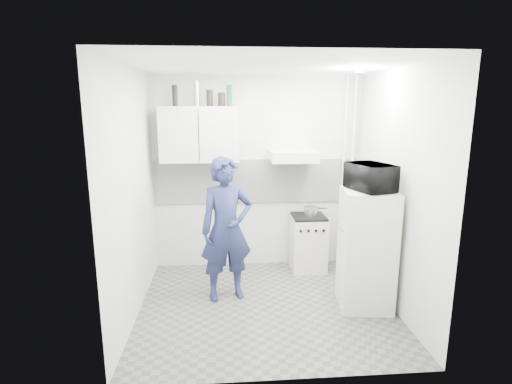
{
  "coord_description": "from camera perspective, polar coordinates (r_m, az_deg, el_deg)",
  "views": [
    {
      "loc": [
        -0.44,
        -4.1,
        2.21
      ],
      "look_at": [
        -0.09,
        0.3,
        1.25
      ],
      "focal_mm": 28.0,
      "sensor_mm": 36.0,
      "label": 1
    }
  ],
  "objects": [
    {
      "name": "floor",
      "position": [
        4.68,
        1.42,
        -15.92
      ],
      "size": [
        2.8,
        2.8,
        0.0
      ],
      "primitive_type": "plane",
      "color": "#5A5C51",
      "rests_on": "ground"
    },
    {
      "name": "ceiling",
      "position": [
        4.14,
        1.62,
        17.66
      ],
      "size": [
        2.8,
        2.8,
        0.0
      ],
      "primitive_type": "plane",
      "color": "white",
      "rests_on": "wall_back"
    },
    {
      "name": "wall_back",
      "position": [
        5.45,
        0.13,
        2.64
      ],
      "size": [
        2.8,
        0.0,
        2.8
      ],
      "primitive_type": "plane",
      "rotation": [
        1.57,
        0.0,
        0.0
      ],
      "color": "silver",
      "rests_on": "floor"
    },
    {
      "name": "wall_left",
      "position": [
        4.31,
        -17.33,
        -0.49
      ],
      "size": [
        0.0,
        2.6,
        2.6
      ],
      "primitive_type": "plane",
      "rotation": [
        1.57,
        0.0,
        1.57
      ],
      "color": "silver",
      "rests_on": "floor"
    },
    {
      "name": "wall_right",
      "position": [
        4.59,
        19.18,
        0.13
      ],
      "size": [
        0.0,
        2.6,
        2.6
      ],
      "primitive_type": "plane",
      "rotation": [
        1.57,
        0.0,
        -1.57
      ],
      "color": "silver",
      "rests_on": "floor"
    },
    {
      "name": "person",
      "position": [
        4.57,
        -4.23,
        -5.33
      ],
      "size": [
        0.68,
        0.53,
        1.66
      ],
      "primitive_type": "imported",
      "rotation": [
        0.0,
        0.0,
        0.24
      ],
      "color": "#1D254A",
      "rests_on": "floor"
    },
    {
      "name": "stove",
      "position": [
        5.54,
        7.42,
        -7.29
      ],
      "size": [
        0.46,
        0.46,
        0.73
      ],
      "primitive_type": "cube",
      "color": "silver",
      "rests_on": "floor"
    },
    {
      "name": "fridge",
      "position": [
        4.59,
        15.49,
        -7.9
      ],
      "size": [
        0.61,
        0.61,
        1.33
      ],
      "primitive_type": "cube",
      "rotation": [
        0.0,
        0.0,
        -0.12
      ],
      "color": "beige",
      "rests_on": "floor"
    },
    {
      "name": "stove_top",
      "position": [
        5.42,
        7.53,
        -3.51
      ],
      "size": [
        0.44,
        0.44,
        0.03
      ],
      "primitive_type": "cube",
      "color": "black",
      "rests_on": "stove"
    },
    {
      "name": "saucepan",
      "position": [
        5.47,
        7.81,
        -2.66
      ],
      "size": [
        0.19,
        0.19,
        0.1
      ],
      "primitive_type": "cylinder",
      "color": "silver",
      "rests_on": "stove_top"
    },
    {
      "name": "microwave",
      "position": [
        4.38,
        16.09,
        2.06
      ],
      "size": [
        0.6,
        0.49,
        0.29
      ],
      "primitive_type": "imported",
      "rotation": [
        0.0,
        0.0,
        1.87
      ],
      "color": "black",
      "rests_on": "fridge"
    },
    {
      "name": "bottle_b",
      "position": [
        5.21,
        -11.51,
        13.34
      ],
      "size": [
        0.07,
        0.07,
        0.26
      ],
      "primitive_type": "cylinder",
      "color": "black",
      "rests_on": "upper_cabinet"
    },
    {
      "name": "bottle_d",
      "position": [
        5.19,
        -8.48,
        13.74
      ],
      "size": [
        0.07,
        0.07,
        0.31
      ],
      "primitive_type": "cylinder",
      "color": "silver",
      "rests_on": "upper_cabinet"
    },
    {
      "name": "canister_a",
      "position": [
        5.18,
        -6.64,
        13.18
      ],
      "size": [
        0.08,
        0.08,
        0.2
      ],
      "primitive_type": "cylinder",
      "color": "black",
      "rests_on": "upper_cabinet"
    },
    {
      "name": "canister_b",
      "position": [
        5.18,
        -4.94,
        13.04
      ],
      "size": [
        0.09,
        0.09,
        0.17
      ],
      "primitive_type": "cylinder",
      "color": "black",
      "rests_on": "upper_cabinet"
    },
    {
      "name": "bottle_e",
      "position": [
        5.18,
        -3.84,
        13.59
      ],
      "size": [
        0.07,
        0.07,
        0.26
      ],
      "primitive_type": "cylinder",
      "color": "#144C1E",
      "rests_on": "upper_cabinet"
    },
    {
      "name": "upper_cabinet",
      "position": [
        5.2,
        -8.06,
        8.17
      ],
      "size": [
        1.0,
        0.35,
        0.7
      ],
      "primitive_type": "cube",
      "color": "beige",
      "rests_on": "wall_back"
    },
    {
      "name": "range_hood",
      "position": [
        5.22,
        5.31,
        5.16
      ],
      "size": [
        0.6,
        0.5,
        0.14
      ],
      "primitive_type": "cube",
      "color": "silver",
      "rests_on": "wall_back"
    },
    {
      "name": "backsplash",
      "position": [
        5.45,
        0.14,
        1.58
      ],
      "size": [
        2.74,
        0.03,
        0.6
      ],
      "primitive_type": "cube",
      "color": "white",
      "rests_on": "wall_back"
    },
    {
      "name": "pipe_a",
      "position": [
        5.63,
        13.53,
        2.61
      ],
      "size": [
        0.05,
        0.05,
        2.6
      ],
      "primitive_type": "cylinder",
      "color": "silver",
      "rests_on": "floor"
    },
    {
      "name": "pipe_b",
      "position": [
        5.59,
        12.36,
        2.6
      ],
      "size": [
        0.04,
        0.04,
        2.6
      ],
      "primitive_type": "cylinder",
      "color": "silver",
      "rests_on": "floor"
    },
    {
      "name": "ceiling_spot_fixture",
      "position": [
        4.55,
        14.49,
        16.43
      ],
      "size": [
        0.1,
        0.1,
        0.02
      ],
      "primitive_type": "cylinder",
      "color": "white",
      "rests_on": "ceiling"
    }
  ]
}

